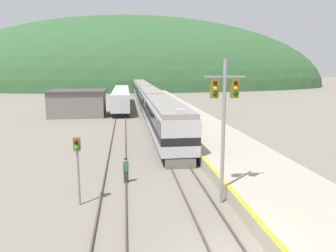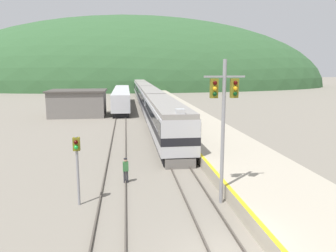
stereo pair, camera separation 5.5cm
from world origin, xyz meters
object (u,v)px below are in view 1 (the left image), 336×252
at_px(carriage_second, 150,101).
at_px(siding_train, 121,98).
at_px(track_worker, 126,169).
at_px(carriage_fourth, 140,87).
at_px(signal_post_siding, 77,156).
at_px(express_train_lead_car, 165,120).
at_px(signal_mast_main, 224,111).
at_px(carriage_third, 144,92).

distance_m(carriage_second, siding_train, 11.35).
xyz_separation_m(siding_train, track_worker, (0.75, -42.62, -0.88)).
bearing_deg(track_worker, carriage_fourth, 86.79).
bearing_deg(siding_train, signal_post_siding, -92.25).
distance_m(express_train_lead_car, carriage_fourth, 60.49).
distance_m(express_train_lead_car, track_worker, 12.65).
height_order(signal_mast_main, signal_post_siding, signal_mast_main).
bearing_deg(siding_train, carriage_fourth, 80.84).
relative_size(carriage_fourth, track_worker, 11.57).
xyz_separation_m(express_train_lead_car, carriage_fourth, (0.00, 60.49, -0.01)).
height_order(express_train_lead_car, carriage_fourth, express_train_lead_car).
xyz_separation_m(carriage_fourth, signal_mast_main, (1.22, -76.37, 2.94)).
height_order(express_train_lead_car, track_worker, express_train_lead_car).
relative_size(carriage_third, signal_mast_main, 2.43).
bearing_deg(signal_post_siding, express_train_lead_car, 66.47).
xyz_separation_m(carriage_second, carriage_third, (0.00, 20.03, 0.00)).
relative_size(signal_mast_main, signal_post_siding, 2.05).
bearing_deg(express_train_lead_car, signal_post_siding, -113.53).
bearing_deg(carriage_third, carriage_fourth, 90.00).
xyz_separation_m(express_train_lead_car, siding_train, (-4.80, 30.71, -0.44)).
xyz_separation_m(signal_post_siding, track_worker, (2.55, 3.26, -1.82)).
bearing_deg(signal_post_siding, carriage_third, 83.23).
distance_m(siding_train, signal_mast_main, 47.09).
bearing_deg(track_worker, siding_train, 91.00).
distance_m(carriage_third, signal_post_siding, 56.03).
relative_size(carriage_second, signal_post_siding, 4.99).
bearing_deg(signal_post_siding, track_worker, 51.93).
height_order(carriage_second, track_worker, carriage_second).
xyz_separation_m(express_train_lead_car, carriage_third, (0.00, 40.46, -0.01)).
xyz_separation_m(carriage_second, carriage_fourth, (0.00, 40.06, 0.00)).
relative_size(signal_mast_main, track_worker, 4.77).
bearing_deg(siding_train, track_worker, -89.00).
bearing_deg(signal_post_siding, carriage_second, 79.49).
bearing_deg(carriage_third, signal_mast_main, -88.76).
bearing_deg(carriage_fourth, express_train_lead_car, -90.00).
xyz_separation_m(carriage_second, signal_mast_main, (1.22, -36.31, 2.94)).
relative_size(express_train_lead_car, carriage_third, 1.02).
height_order(express_train_lead_car, carriage_second, express_train_lead_car).
xyz_separation_m(express_train_lead_car, carriage_second, (0.00, 20.43, -0.01)).
distance_m(carriage_second, signal_mast_main, 36.45).
bearing_deg(express_train_lead_car, carriage_second, 90.00).
height_order(carriage_second, signal_mast_main, signal_mast_main).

